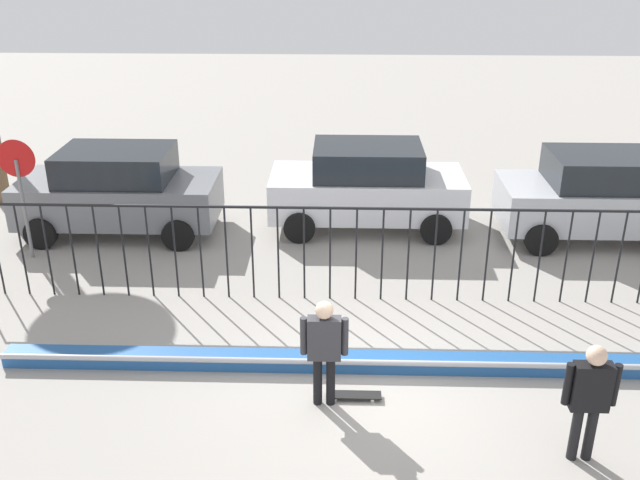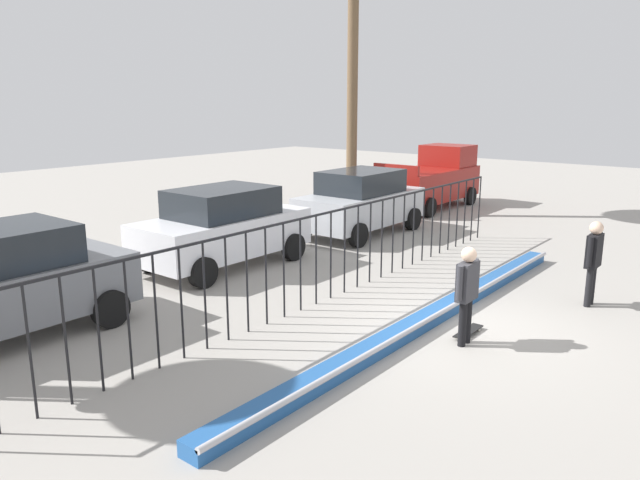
% 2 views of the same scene
% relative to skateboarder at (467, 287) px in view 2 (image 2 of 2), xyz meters
% --- Properties ---
extents(ground_plane, '(60.00, 60.00, 0.00)m').
position_rel_skateboarder_xyz_m(ground_plane, '(0.49, 0.33, -0.99)').
color(ground_plane, '#9E9991').
extents(bowl_coping_ledge, '(11.00, 0.40, 0.27)m').
position_rel_skateboarder_xyz_m(bowl_coping_ledge, '(0.49, 0.89, -0.87)').
color(bowl_coping_ledge, '#235699').
rests_on(bowl_coping_ledge, ground).
extents(perimeter_fence, '(14.04, 0.04, 1.80)m').
position_rel_skateboarder_xyz_m(perimeter_fence, '(0.49, 3.16, 0.12)').
color(perimeter_fence, black).
rests_on(perimeter_fence, ground).
extents(skateboarder, '(0.67, 0.25, 1.65)m').
position_rel_skateboarder_xyz_m(skateboarder, '(0.00, 0.00, 0.00)').
color(skateboarder, black).
rests_on(skateboarder, ground).
extents(skateboard, '(0.80, 0.20, 0.07)m').
position_rel_skateboarder_xyz_m(skateboard, '(0.43, 0.12, -0.93)').
color(skateboard, black).
rests_on(skateboard, ground).
extents(camera_operator, '(0.68, 0.25, 1.68)m').
position_rel_skateboarder_xyz_m(camera_operator, '(3.31, -1.05, 0.02)').
color(camera_operator, black).
rests_on(camera_operator, ground).
extents(parked_car_white, '(4.30, 2.12, 1.90)m').
position_rel_skateboarder_xyz_m(parked_car_white, '(0.79, 6.66, -0.02)').
color(parked_car_white, silver).
rests_on(parked_car_white, ground).
extents(parked_car_silver, '(4.30, 2.12, 1.90)m').
position_rel_skateboarder_xyz_m(parked_car_silver, '(5.82, 6.16, -0.02)').
color(parked_car_silver, '#B7BABF').
rests_on(parked_car_silver, ground).
extents(pickup_truck, '(4.70, 2.12, 2.24)m').
position_rel_skateboarder_xyz_m(pickup_truck, '(11.23, 6.75, 0.05)').
color(pickup_truck, maroon).
rests_on(pickup_truck, ground).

